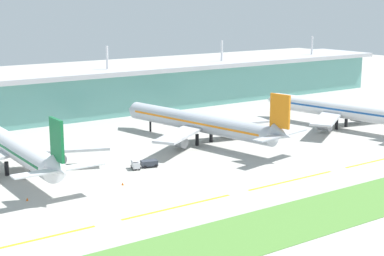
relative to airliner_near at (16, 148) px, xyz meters
The scene contains 14 objects.
ground_plane 71.18m from the airliner_near, 36.70° to the right, with size 600.00×600.00×0.00m, color #A8A59E.
terminal_building 86.19m from the airliner_near, 48.72° to the left, with size 288.00×34.00×26.80m.
airliner_near is the anchor object (origin of this frame).
airliner_middle 58.44m from the airliner_near, ahead, with size 47.92×69.41×18.90m.
airliner_far 112.33m from the airliner_near, ahead, with size 47.95×61.73×18.90m.
taxiway_stripe_west 49.09m from the airliner_near, 106.92° to the right, with size 28.00×0.70×0.04m, color yellow.
taxiway_stripe_mid_west 51.01m from the airliner_near, 66.93° to the right, with size 28.00×0.70×0.04m, color yellow.
taxiway_stripe_centre 71.46m from the airliner_near, 40.85° to the right, with size 28.00×0.70×0.04m, color yellow.
taxiway_stripe_mid_east 99.62m from the airliner_near, 27.93° to the right, with size 28.00×0.70×0.04m, color yellow.
grass_verge 88.29m from the airliner_near, 49.80° to the right, with size 300.00×18.00×0.10m, color #518438.
pushback_tug 35.02m from the airliner_near, 26.86° to the right, with size 4.84×3.38×1.85m.
baggage_cart 31.29m from the airliner_near, 29.46° to the right, with size 2.94×3.98×2.48m.
safety_cone_nose_front 31.64m from the airliner_near, 56.11° to the right, with size 0.56×0.56×0.70m, color orange.
safety_cone_right_wingtip 25.19m from the airliner_near, 103.78° to the right, with size 0.56×0.56×0.70m, color orange.
Camera 1 is at (-105.01, -107.37, 44.17)m, focal length 55.84 mm.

